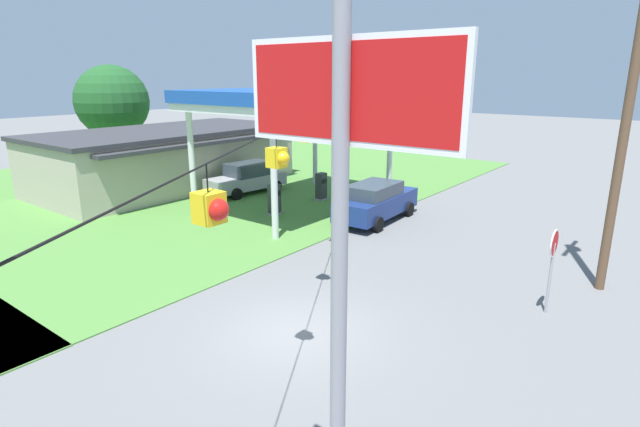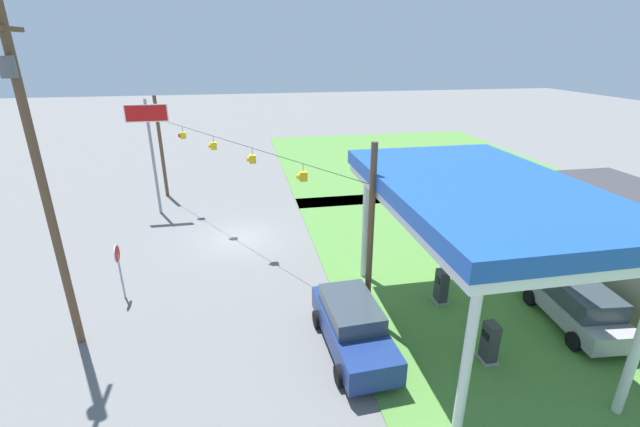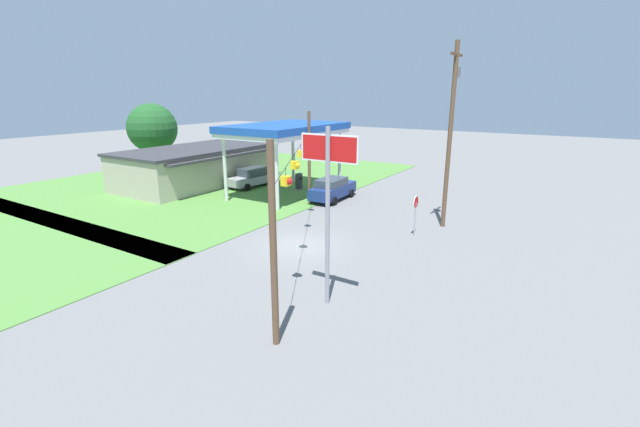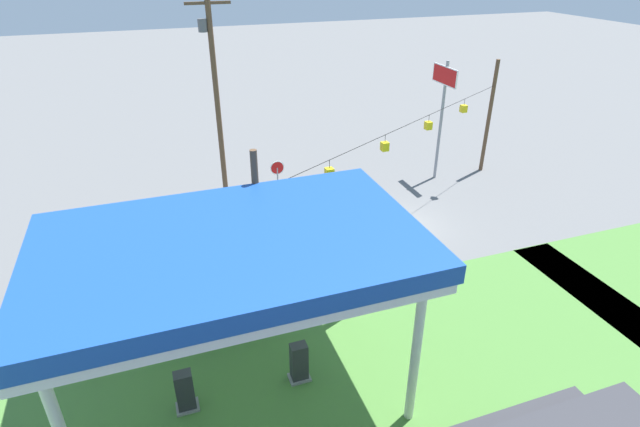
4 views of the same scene
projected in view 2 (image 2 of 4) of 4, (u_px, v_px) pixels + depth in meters
ground_plane at (239, 239)px, 24.18m from camera, size 160.00×160.00×0.00m
grass_verge_opposite_corner at (404, 158)px, 41.57m from camera, size 24.00×24.00×0.04m
gas_station_canopy at (480, 196)px, 14.51m from camera, size 10.58×6.58×5.94m
fuel_pump_near at (441, 287)px, 17.92m from camera, size 0.71×0.56×1.51m
fuel_pump_far at (490, 344)px, 14.53m from camera, size 0.71×0.56×1.51m
car_at_pumps_front at (352, 325)px, 15.11m from camera, size 5.11×2.30×1.81m
car_at_pumps_rear at (578, 305)px, 16.35m from camera, size 4.79×2.44×1.76m
stop_sign_roadside at (118, 260)px, 17.86m from camera, size 0.80×0.08×2.50m
stop_sign_overhead at (149, 133)px, 25.96m from camera, size 0.22×2.50×7.25m
utility_pole_main at (40, 176)px, 13.43m from camera, size 2.20×0.44×11.41m
signal_span_gantry at (233, 172)px, 22.75m from camera, size 17.30×10.24×7.09m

